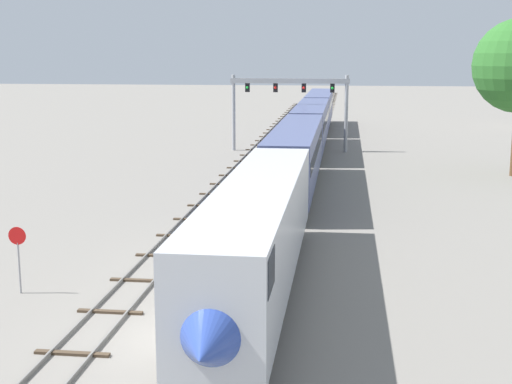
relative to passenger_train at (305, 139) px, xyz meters
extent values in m
plane|color=gray|center=(-2.00, -38.89, -2.60)|extent=(400.00, 400.00, 0.00)
cube|color=slate|center=(-0.72, 21.11, -2.52)|extent=(0.07, 200.00, 0.16)
cube|color=slate|center=(0.72, 21.11, -2.52)|extent=(0.07, 200.00, 0.16)
cube|color=#473828|center=(0.00, -40.89, -2.55)|extent=(2.60, 0.24, 0.10)
cube|color=#473828|center=(0.00, -36.89, -2.55)|extent=(2.60, 0.24, 0.10)
cube|color=#473828|center=(0.00, -32.89, -2.55)|extent=(2.60, 0.24, 0.10)
cube|color=#473828|center=(0.00, -28.89, -2.55)|extent=(2.60, 0.24, 0.10)
cube|color=#473828|center=(0.00, -24.89, -2.55)|extent=(2.60, 0.24, 0.10)
cube|color=#473828|center=(0.00, -20.89, -2.55)|extent=(2.60, 0.24, 0.10)
cube|color=#473828|center=(0.00, -16.89, -2.55)|extent=(2.60, 0.24, 0.10)
cube|color=#473828|center=(0.00, -12.89, -2.55)|extent=(2.60, 0.24, 0.10)
cube|color=#473828|center=(0.00, -8.89, -2.55)|extent=(2.60, 0.24, 0.10)
cube|color=#473828|center=(0.00, -4.89, -2.55)|extent=(2.60, 0.24, 0.10)
cube|color=#473828|center=(0.00, -0.89, -2.55)|extent=(2.60, 0.24, 0.10)
cube|color=#473828|center=(0.00, 3.11, -2.55)|extent=(2.60, 0.24, 0.10)
cube|color=#473828|center=(0.00, 7.11, -2.55)|extent=(2.60, 0.24, 0.10)
cube|color=#473828|center=(0.00, 11.11, -2.55)|extent=(2.60, 0.24, 0.10)
cube|color=#473828|center=(0.00, 15.11, -2.55)|extent=(2.60, 0.24, 0.10)
cube|color=#473828|center=(0.00, 19.11, -2.55)|extent=(2.60, 0.24, 0.10)
cube|color=#473828|center=(0.00, 23.11, -2.55)|extent=(2.60, 0.24, 0.10)
cube|color=#473828|center=(0.00, 27.11, -2.55)|extent=(2.60, 0.24, 0.10)
cube|color=#473828|center=(0.00, 31.11, -2.55)|extent=(2.60, 0.24, 0.10)
cube|color=#473828|center=(0.00, 35.11, -2.55)|extent=(2.60, 0.24, 0.10)
cube|color=#473828|center=(0.00, 39.11, -2.55)|extent=(2.60, 0.24, 0.10)
cube|color=#473828|center=(0.00, 43.11, -2.55)|extent=(2.60, 0.24, 0.10)
cube|color=#473828|center=(0.00, 47.11, -2.55)|extent=(2.60, 0.24, 0.10)
cube|color=#473828|center=(0.00, 51.11, -2.55)|extent=(2.60, 0.24, 0.10)
cube|color=#473828|center=(0.00, 55.11, -2.55)|extent=(2.60, 0.24, 0.10)
cube|color=#473828|center=(0.00, 59.11, -2.55)|extent=(2.60, 0.24, 0.10)
cube|color=#473828|center=(0.00, 63.11, -2.55)|extent=(2.60, 0.24, 0.10)
cube|color=#473828|center=(0.00, 67.11, -2.55)|extent=(2.60, 0.24, 0.10)
cube|color=#473828|center=(0.00, 71.11, -2.55)|extent=(2.60, 0.24, 0.10)
cube|color=#473828|center=(0.00, 75.11, -2.55)|extent=(2.60, 0.24, 0.10)
cube|color=#473828|center=(0.00, 79.11, -2.55)|extent=(2.60, 0.24, 0.10)
cube|color=#473828|center=(0.00, 83.11, -2.55)|extent=(2.60, 0.24, 0.10)
cube|color=#473828|center=(0.00, 87.11, -2.55)|extent=(2.60, 0.24, 0.10)
cube|color=#473828|center=(0.00, 91.11, -2.55)|extent=(2.60, 0.24, 0.10)
cube|color=#473828|center=(0.00, 95.11, -2.55)|extent=(2.60, 0.24, 0.10)
cube|color=#473828|center=(0.00, 99.11, -2.55)|extent=(2.60, 0.24, 0.10)
cube|color=#473828|center=(0.00, 103.11, -2.55)|extent=(2.60, 0.24, 0.10)
cube|color=#473828|center=(0.00, 107.11, -2.55)|extent=(2.60, 0.24, 0.10)
cube|color=#473828|center=(0.00, 111.11, -2.55)|extent=(2.60, 0.24, 0.10)
cube|color=#473828|center=(0.00, 115.11, -2.55)|extent=(2.60, 0.24, 0.10)
cube|color=#473828|center=(0.00, 119.11, -2.55)|extent=(2.60, 0.24, 0.10)
cube|color=slate|center=(-6.22, 1.11, -2.52)|extent=(0.07, 160.00, 0.16)
cube|color=slate|center=(-4.78, 1.11, -2.52)|extent=(0.07, 160.00, 0.16)
cube|color=#473828|center=(-5.50, -40.89, -2.55)|extent=(2.60, 0.24, 0.10)
cube|color=#473828|center=(-5.50, -36.89, -2.55)|extent=(2.60, 0.24, 0.10)
cube|color=#473828|center=(-5.50, -32.89, -2.55)|extent=(2.60, 0.24, 0.10)
cube|color=#473828|center=(-5.50, -28.89, -2.55)|extent=(2.60, 0.24, 0.10)
cube|color=#473828|center=(-5.50, -24.89, -2.55)|extent=(2.60, 0.24, 0.10)
cube|color=#473828|center=(-5.50, -20.89, -2.55)|extent=(2.60, 0.24, 0.10)
cube|color=#473828|center=(-5.50, -16.89, -2.55)|extent=(2.60, 0.24, 0.10)
cube|color=#473828|center=(-5.50, -12.89, -2.55)|extent=(2.60, 0.24, 0.10)
cube|color=#473828|center=(-5.50, -8.89, -2.55)|extent=(2.60, 0.24, 0.10)
cube|color=#473828|center=(-5.50, -4.89, -2.55)|extent=(2.60, 0.24, 0.10)
cube|color=#473828|center=(-5.50, -0.89, -2.55)|extent=(2.60, 0.24, 0.10)
cube|color=#473828|center=(-5.50, 3.11, -2.55)|extent=(2.60, 0.24, 0.10)
cube|color=#473828|center=(-5.50, 7.11, -2.55)|extent=(2.60, 0.24, 0.10)
cube|color=#473828|center=(-5.50, 11.11, -2.55)|extent=(2.60, 0.24, 0.10)
cube|color=#473828|center=(-5.50, 15.11, -2.55)|extent=(2.60, 0.24, 0.10)
cube|color=#473828|center=(-5.50, 19.11, -2.55)|extent=(2.60, 0.24, 0.10)
cube|color=#473828|center=(-5.50, 23.11, -2.55)|extent=(2.60, 0.24, 0.10)
cube|color=#473828|center=(-5.50, 27.11, -2.55)|extent=(2.60, 0.24, 0.10)
cube|color=#473828|center=(-5.50, 31.11, -2.55)|extent=(2.60, 0.24, 0.10)
cube|color=#473828|center=(-5.50, 35.11, -2.55)|extent=(2.60, 0.24, 0.10)
cube|color=#473828|center=(-5.50, 39.11, -2.55)|extent=(2.60, 0.24, 0.10)
cube|color=#473828|center=(-5.50, 43.11, -2.55)|extent=(2.60, 0.24, 0.10)
cube|color=#473828|center=(-5.50, 47.11, -2.55)|extent=(2.60, 0.24, 0.10)
cube|color=#473828|center=(-5.50, 51.11, -2.55)|extent=(2.60, 0.24, 0.10)
cube|color=#473828|center=(-5.50, 55.11, -2.55)|extent=(2.60, 0.24, 0.10)
cube|color=#473828|center=(-5.50, 59.11, -2.55)|extent=(2.60, 0.24, 0.10)
cube|color=#473828|center=(-5.50, 63.11, -2.55)|extent=(2.60, 0.24, 0.10)
cube|color=#473828|center=(-5.50, 67.11, -2.55)|extent=(2.60, 0.24, 0.10)
cube|color=#473828|center=(-5.50, 71.11, -2.55)|extent=(2.60, 0.24, 0.10)
cube|color=#473828|center=(-5.50, 75.11, -2.55)|extent=(2.60, 0.24, 0.10)
cube|color=#473828|center=(-5.50, 79.11, -2.55)|extent=(2.60, 0.24, 0.10)
cube|color=silver|center=(0.00, -34.15, 0.30)|extent=(3.00, 21.47, 3.80)
cone|color=#2D479E|center=(0.00, -45.09, -0.10)|extent=(2.88, 2.60, 2.88)
cube|color=black|center=(0.00, -43.69, 1.44)|extent=(3.04, 1.80, 1.10)
cube|color=black|center=(0.00, -34.15, -2.10)|extent=(2.52, 19.33, 1.00)
cube|color=#4C5684|center=(0.00, -11.68, 0.30)|extent=(3.00, 21.47, 3.80)
cube|color=black|center=(0.00, -11.68, 0.70)|extent=(3.04, 19.76, 0.90)
cube|color=black|center=(0.00, -11.68, -2.10)|extent=(2.52, 19.33, 1.00)
cube|color=#4C5684|center=(0.00, 10.80, 0.30)|extent=(3.00, 21.47, 3.80)
cube|color=black|center=(0.00, 10.80, 0.70)|extent=(3.04, 19.76, 0.90)
cube|color=black|center=(0.00, 10.80, -2.10)|extent=(2.52, 19.33, 1.00)
cube|color=#4C5684|center=(0.00, 33.27, 0.30)|extent=(3.00, 21.47, 3.80)
cube|color=black|center=(0.00, 33.27, 0.70)|extent=(3.04, 19.76, 0.90)
cube|color=black|center=(0.00, 33.27, -2.10)|extent=(2.52, 19.33, 1.00)
cylinder|color=#999BA0|center=(-8.00, 10.93, 1.28)|extent=(0.36, 0.36, 7.76)
cylinder|color=#999BA0|center=(3.50, 10.93, 1.28)|extent=(0.36, 0.36, 7.76)
cube|color=#999BA0|center=(-2.25, 10.93, 4.56)|extent=(12.10, 0.36, 0.50)
cube|color=black|center=(-6.56, 10.98, 3.86)|extent=(0.44, 0.32, 0.90)
sphere|color=green|center=(-6.56, 10.79, 3.86)|extent=(0.28, 0.28, 0.28)
cube|color=black|center=(-3.69, 10.98, 3.86)|extent=(0.44, 0.32, 0.90)
sphere|color=red|center=(-3.69, 10.79, 3.86)|extent=(0.28, 0.28, 0.28)
cube|color=black|center=(-0.81, 10.98, 3.86)|extent=(0.44, 0.32, 0.90)
sphere|color=red|center=(-0.81, 10.79, 3.86)|extent=(0.28, 0.28, 0.28)
cube|color=black|center=(2.06, 10.98, 3.86)|extent=(0.44, 0.32, 0.90)
sphere|color=green|center=(2.06, 10.79, 3.86)|extent=(0.28, 0.28, 0.28)
cylinder|color=gray|center=(-10.00, -35.05, -1.50)|extent=(0.08, 0.08, 2.20)
cylinder|color=red|center=(-10.00, -35.07, -0.10)|extent=(0.76, 0.03, 0.76)
camera|label=1|loc=(3.44, -62.79, 7.39)|focal=50.81mm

